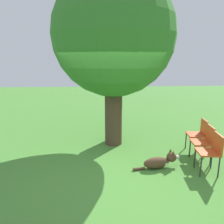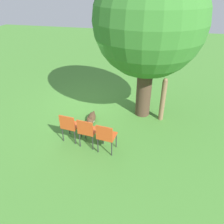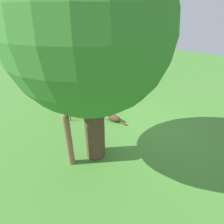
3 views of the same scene
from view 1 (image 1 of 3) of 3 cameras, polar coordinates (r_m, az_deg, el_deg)
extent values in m
plane|color=#478433|center=(5.07, -0.03, -14.05)|extent=(30.00, 30.00, 0.00)
cylinder|color=#4C3828|center=(6.04, 0.39, 1.07)|extent=(0.48, 0.48, 2.09)
sphere|color=#387A2D|center=(5.93, 0.42, 19.43)|extent=(3.16, 3.16, 3.16)
ellipsoid|color=#513823|center=(5.05, 11.53, -12.86)|extent=(0.63, 0.35, 0.25)
ellipsoid|color=silver|center=(5.13, 13.23, -12.70)|extent=(0.24, 0.24, 0.15)
sphere|color=#513823|center=(5.17, 15.26, -11.30)|extent=(0.26, 0.26, 0.22)
cylinder|color=silver|center=(5.23, 16.49, -11.26)|extent=(0.11, 0.11, 0.09)
cone|color=#513823|center=(5.16, 15.03, -9.71)|extent=(0.07, 0.07, 0.10)
cone|color=#513823|center=(5.07, 15.69, -10.21)|extent=(0.07, 0.07, 0.10)
cylinder|color=#513823|center=(4.95, 7.05, -14.52)|extent=(0.28, 0.11, 0.06)
cylinder|color=#846647|center=(6.75, 1.76, -0.90)|extent=(0.16, 0.16, 1.33)
sphere|color=#846647|center=(6.61, 1.80, 4.90)|extent=(0.14, 0.14, 0.14)
cube|color=#D14C1E|center=(5.05, 23.69, -9.58)|extent=(0.47, 0.48, 0.04)
cube|color=#D14C1E|center=(5.05, 25.99, -7.28)|extent=(0.08, 0.44, 0.38)
cylinder|color=#2D2D2D|center=(4.93, 22.19, -13.10)|extent=(0.03, 0.03, 0.44)
cylinder|color=#2D2D2D|center=(5.25, 20.84, -11.29)|extent=(0.03, 0.03, 0.44)
cylinder|color=#2D2D2D|center=(5.06, 26.14, -12.81)|extent=(0.03, 0.03, 0.44)
cylinder|color=#2D2D2D|center=(5.37, 24.56, -11.08)|extent=(0.03, 0.03, 0.44)
cube|color=#D14C1E|center=(5.55, 22.23, -7.38)|extent=(0.47, 0.48, 0.04)
cube|color=#D14C1E|center=(5.55, 24.32, -5.29)|extent=(0.08, 0.44, 0.38)
cylinder|color=#2D2D2D|center=(5.42, 20.83, -10.52)|extent=(0.03, 0.03, 0.44)
cylinder|color=#2D2D2D|center=(5.75, 19.69, -9.01)|extent=(0.03, 0.03, 0.44)
cylinder|color=#2D2D2D|center=(5.54, 24.43, -10.33)|extent=(0.03, 0.03, 0.44)
cylinder|color=#2D2D2D|center=(5.86, 23.10, -8.87)|extent=(0.03, 0.03, 0.44)
cube|color=#D14C1E|center=(6.06, 21.02, -5.54)|extent=(0.47, 0.48, 0.04)
cube|color=#D14C1E|center=(6.06, 22.94, -3.63)|extent=(0.08, 0.44, 0.38)
cylinder|color=#2D2D2D|center=(5.91, 19.71, -8.37)|extent=(0.03, 0.03, 0.44)
cylinder|color=#2D2D2D|center=(6.25, 18.73, -7.09)|extent=(0.03, 0.03, 0.44)
cylinder|color=#2D2D2D|center=(6.03, 23.02, -8.25)|extent=(0.03, 0.03, 0.44)
cylinder|color=#2D2D2D|center=(6.36, 21.87, -7.01)|extent=(0.03, 0.03, 0.44)
camera|label=2|loc=(9.47, 46.03, 18.77)|focal=35.00mm
camera|label=3|loc=(8.48, -20.82, 18.84)|focal=28.00mm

